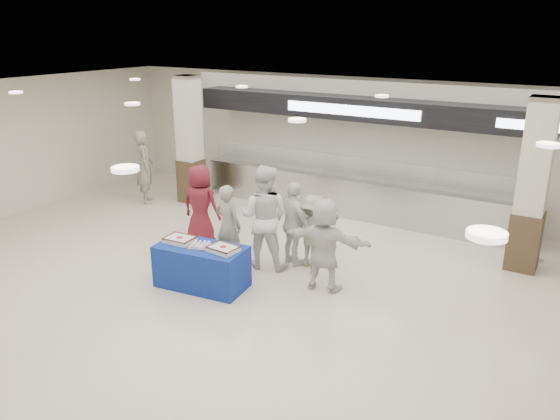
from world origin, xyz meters
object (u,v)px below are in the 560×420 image
Objects in this scene: chef_short at (294,224)px; civilian_maroon at (201,205)px; chef_tall at (264,217)px; soldier_bg at (145,167)px; soldier_b at (313,232)px; cupcake_tray at (200,245)px; sheet_cake_left at (180,239)px; soldier_a at (228,225)px; civilian_white at (325,245)px; display_table at (202,266)px; sheet_cake_right at (223,248)px.

civilian_maroon is at bearing 25.65° from chef_short.
chef_tall reaches higher than soldier_bg.
soldier_b is 0.75× the size of soldier_bg.
cupcake_tray is 0.34× the size of soldier_b.
sheet_cake_left is 4.90m from soldier_bg.
cupcake_tray is at bearing 56.56° from chef_tall.
sheet_cake_left is 1.06m from soldier_a.
civilian_maroon reaches higher than civilian_white.
civilian_white is at bearing 24.24° from sheet_cake_left.
civilian_white is at bearing 154.91° from chef_tall.
chef_tall is (1.74, -0.28, 0.14)m from civilian_maroon.
display_table is 0.94× the size of civilian_white.
display_table is 1.10× the size of soldier_b.
chef_tall is 1.39× the size of soldier_b.
civilian_maroon reaches higher than sheet_cake_left.
soldier_a is at bearing 92.02° from display_table.
chef_short is at bearing 74.62° from sheet_cake_right.
chef_tall is 0.94m from soldier_b.
display_table is 3.06× the size of sheet_cake_right.
cupcake_tray is 0.30× the size of soldier_a.
display_table is 3.00× the size of sheet_cake_left.
soldier_a reaches higher than soldier_b.
soldier_b is (0.79, 0.44, -0.28)m from chef_tall.
chef_tall reaches higher than sheet_cake_left.
cupcake_tray is 5.26m from soldier_bg.
soldier_bg is (-4.74, 1.74, -0.05)m from chef_tall.
civilian_maroon is 1.04× the size of chef_short.
chef_short is at bearing 25.97° from soldier_b.
civilian_white reaches higher than display_table.
soldier_a is (0.29, 1.02, -0.01)m from sheet_cake_left.
sheet_cake_left reaches higher than display_table.
civilian_maroon reaches higher than chef_short.
cupcake_tray is at bearing 22.44° from civilian_white.
sheet_cake_left is at bearing 17.47° from civilian_white.
sheet_cake_left is 0.31× the size of civilian_maroon.
cupcake_tray is (0.01, -0.02, 0.41)m from display_table.
civilian_maroon reaches higher than cupcake_tray.
civilian_white reaches higher than chef_short.
sheet_cake_right is 1.87m from soldier_b.
chef_tall is at bearing 63.25° from chef_short.
sheet_cake_right is at bearing 126.63° from soldier_a.
civilian_maroon is at bearing 138.58° from sheet_cake_right.
civilian_white is 6.46m from soldier_bg.
civilian_maroon is at bearing -23.31° from chef_tall.
sheet_cake_right is 0.45m from cupcake_tray.
sheet_cake_left is at bearing -179.40° from cupcake_tray.
soldier_b is (1.24, 1.74, -0.08)m from cupcake_tray.
soldier_b is (0.80, 1.68, -0.09)m from sheet_cake_right.
chef_short is at bearing -153.20° from soldier_bg.
civilian_white is at bearing 34.83° from sheet_cake_right.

